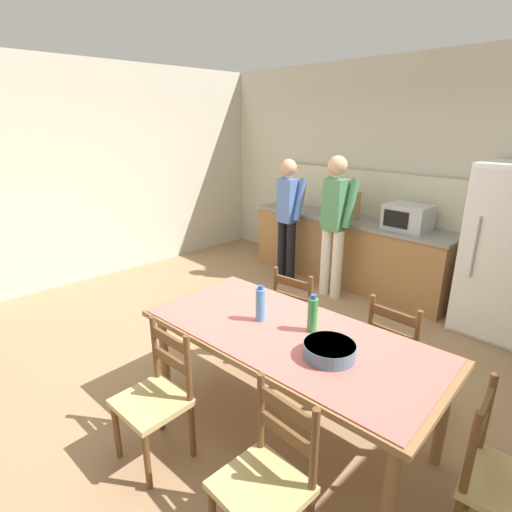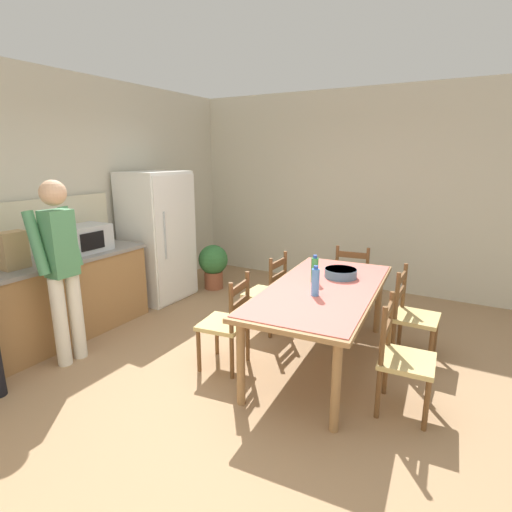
{
  "view_description": "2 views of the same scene",
  "coord_description": "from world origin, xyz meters",
  "px_view_note": "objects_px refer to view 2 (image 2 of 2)",
  "views": [
    {
      "loc": [
        2.27,
        -2.28,
        2.13
      ],
      "look_at": [
        -0.02,
        -0.09,
        1.06
      ],
      "focal_mm": 28.0,
      "sensor_mm": 36.0,
      "label": 1
    },
    {
      "loc": [
        -2.71,
        -1.65,
        1.96
      ],
      "look_at": [
        -0.03,
        -0.14,
        1.19
      ],
      "focal_mm": 28.0,
      "sensor_mm": 36.0,
      "label": 2
    }
  ],
  "objects_px": {
    "bottle_near_centre": "(315,282)",
    "chair_side_far_right": "(267,293)",
    "chair_head_end": "(352,281)",
    "bottle_off_centre": "(315,270)",
    "chair_side_near_left": "(402,359)",
    "paper_bag": "(13,250)",
    "potted_plant": "(213,263)",
    "serving_bowl": "(341,273)",
    "chair_side_near_right": "(413,316)",
    "refrigerator": "(158,236)",
    "person_at_counter": "(61,264)",
    "microwave": "(85,238)",
    "dining_table": "(323,294)",
    "chair_side_far_left": "(227,323)"
  },
  "relations": [
    {
      "from": "potted_plant",
      "to": "chair_side_far_left",
      "type": "bearing_deg",
      "value": -141.34
    },
    {
      "from": "potted_plant",
      "to": "bottle_near_centre",
      "type": "bearing_deg",
      "value": -125.31
    },
    {
      "from": "refrigerator",
      "to": "person_at_counter",
      "type": "bearing_deg",
      "value": -164.55
    },
    {
      "from": "chair_head_end",
      "to": "person_at_counter",
      "type": "height_order",
      "value": "person_at_counter"
    },
    {
      "from": "bottle_near_centre",
      "to": "paper_bag",
      "type": "bearing_deg",
      "value": 111.58
    },
    {
      "from": "dining_table",
      "to": "refrigerator",
      "type": "bearing_deg",
      "value": 76.59
    },
    {
      "from": "microwave",
      "to": "bottle_near_centre",
      "type": "relative_size",
      "value": 1.85
    },
    {
      "from": "chair_side_far_left",
      "to": "potted_plant",
      "type": "xyz_separation_m",
      "value": [
        1.84,
        1.47,
        -0.06
      ]
    },
    {
      "from": "serving_bowl",
      "to": "chair_side_far_left",
      "type": "height_order",
      "value": "chair_side_far_left"
    },
    {
      "from": "refrigerator",
      "to": "chair_side_far_right",
      "type": "relative_size",
      "value": 1.93
    },
    {
      "from": "dining_table",
      "to": "chair_side_near_right",
      "type": "xyz_separation_m",
      "value": [
        0.52,
        -0.74,
        -0.25
      ]
    },
    {
      "from": "chair_head_end",
      "to": "person_at_counter",
      "type": "relative_size",
      "value": 0.52
    },
    {
      "from": "bottle_near_centre",
      "to": "potted_plant",
      "type": "xyz_separation_m",
      "value": [
        1.58,
        2.23,
        -0.51
      ]
    },
    {
      "from": "bottle_near_centre",
      "to": "dining_table",
      "type": "bearing_deg",
      "value": 4.07
    },
    {
      "from": "chair_side_near_right",
      "to": "chair_side_far_left",
      "type": "bearing_deg",
      "value": 125.7
    },
    {
      "from": "chair_side_near_left",
      "to": "bottle_off_centre",
      "type": "bearing_deg",
      "value": 58.1
    },
    {
      "from": "bottle_near_centre",
      "to": "chair_side_far_left",
      "type": "height_order",
      "value": "bottle_near_centre"
    },
    {
      "from": "chair_side_near_left",
      "to": "person_at_counter",
      "type": "distance_m",
      "value": 3.1
    },
    {
      "from": "bottle_off_centre",
      "to": "serving_bowl",
      "type": "relative_size",
      "value": 0.84
    },
    {
      "from": "dining_table",
      "to": "chair_side_near_right",
      "type": "bearing_deg",
      "value": -54.68
    },
    {
      "from": "bottle_off_centre",
      "to": "person_at_counter",
      "type": "distance_m",
      "value": 2.38
    },
    {
      "from": "microwave",
      "to": "person_at_counter",
      "type": "relative_size",
      "value": 0.28
    },
    {
      "from": "dining_table",
      "to": "bottle_off_centre",
      "type": "height_order",
      "value": "bottle_off_centre"
    },
    {
      "from": "bottle_off_centre",
      "to": "chair_side_near_right",
      "type": "relative_size",
      "value": 0.3
    },
    {
      "from": "serving_bowl",
      "to": "chair_side_far_right",
      "type": "relative_size",
      "value": 0.35
    },
    {
      "from": "serving_bowl",
      "to": "chair_side_near_right",
      "type": "relative_size",
      "value": 0.35
    },
    {
      "from": "paper_bag",
      "to": "person_at_counter",
      "type": "distance_m",
      "value": 0.54
    },
    {
      "from": "person_at_counter",
      "to": "dining_table",
      "type": "bearing_deg",
      "value": -151.21
    },
    {
      "from": "dining_table",
      "to": "chair_side_far_left",
      "type": "height_order",
      "value": "chair_side_far_left"
    },
    {
      "from": "bottle_off_centre",
      "to": "chair_side_near_left",
      "type": "relative_size",
      "value": 0.3
    },
    {
      "from": "microwave",
      "to": "potted_plant",
      "type": "height_order",
      "value": "microwave"
    },
    {
      "from": "refrigerator",
      "to": "chair_side_near_left",
      "type": "height_order",
      "value": "refrigerator"
    },
    {
      "from": "serving_bowl",
      "to": "chair_head_end",
      "type": "relative_size",
      "value": 0.35
    },
    {
      "from": "refrigerator",
      "to": "chair_head_end",
      "type": "bearing_deg",
      "value": -74.68
    },
    {
      "from": "bottle_near_centre",
      "to": "chair_head_end",
      "type": "relative_size",
      "value": 0.3
    },
    {
      "from": "bottle_off_centre",
      "to": "person_at_counter",
      "type": "height_order",
      "value": "person_at_counter"
    },
    {
      "from": "chair_side_near_left",
      "to": "chair_side_far_right",
      "type": "xyz_separation_m",
      "value": [
        0.82,
        1.61,
        0.0
      ]
    },
    {
      "from": "microwave",
      "to": "serving_bowl",
      "type": "bearing_deg",
      "value": -72.07
    },
    {
      "from": "bottle_near_centre",
      "to": "chair_side_far_right",
      "type": "xyz_separation_m",
      "value": [
        0.67,
        0.83,
        -0.45
      ]
    },
    {
      "from": "paper_bag",
      "to": "chair_side_far_left",
      "type": "bearing_deg",
      "value": -67.38
    },
    {
      "from": "bottle_off_centre",
      "to": "chair_side_near_right",
      "type": "height_order",
      "value": "bottle_off_centre"
    },
    {
      "from": "microwave",
      "to": "chair_side_far_left",
      "type": "distance_m",
      "value": 2.02
    },
    {
      "from": "paper_bag",
      "to": "refrigerator",
      "type": "bearing_deg",
      "value": -0.33
    },
    {
      "from": "dining_table",
      "to": "person_at_counter",
      "type": "height_order",
      "value": "person_at_counter"
    },
    {
      "from": "refrigerator",
      "to": "potted_plant",
      "type": "distance_m",
      "value": 0.95
    },
    {
      "from": "paper_bag",
      "to": "bottle_off_centre",
      "type": "xyz_separation_m",
      "value": [
        1.41,
        -2.53,
        -0.19
      ]
    },
    {
      "from": "bottle_near_centre",
      "to": "chair_side_near_left",
      "type": "xyz_separation_m",
      "value": [
        -0.15,
        -0.79,
        -0.45
      ]
    },
    {
      "from": "serving_bowl",
      "to": "bottle_off_centre",
      "type": "bearing_deg",
      "value": 147.41
    },
    {
      "from": "serving_bowl",
      "to": "refrigerator",
      "type": "bearing_deg",
      "value": 84.44
    },
    {
      "from": "refrigerator",
      "to": "chair_side_far_right",
      "type": "height_order",
      "value": "refrigerator"
    }
  ]
}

